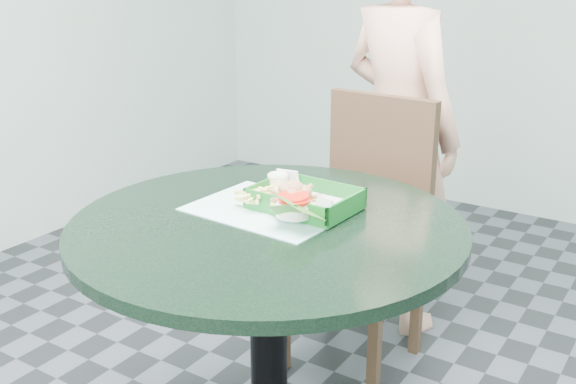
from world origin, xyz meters
The scene contains 9 objects.
cafe_table centered at (0.00, 0.00, 0.58)m, with size 0.95×0.95×0.75m.
dining_chair centered at (-0.10, 0.74, 0.53)m, with size 0.40×0.40×0.93m.
diner_person centered at (-0.13, 1.05, 0.77)m, with size 0.56×0.37×1.53m, color #E2A58B.
placemat centered at (-0.04, 0.07, 0.75)m, with size 0.37×0.28×0.00m, color #AAEDE9.
food_basket centered at (0.03, 0.12, 0.77)m, with size 0.25×0.18×0.05m.
crab_sandwich centered at (0.03, 0.07, 0.80)m, with size 0.12×0.12×0.07m.
fries_pile centered at (-0.07, 0.07, 0.79)m, with size 0.10×0.11×0.04m, color #F0DB74, non-canonical shape.
sauce_ramekin centered at (-0.08, 0.15, 0.80)m, with size 0.05×0.05×0.03m.
garnish_cup centered at (0.07, 0.02, 0.79)m, with size 0.13×0.13×0.05m.
Camera 1 is at (0.86, -1.22, 1.35)m, focal length 42.00 mm.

